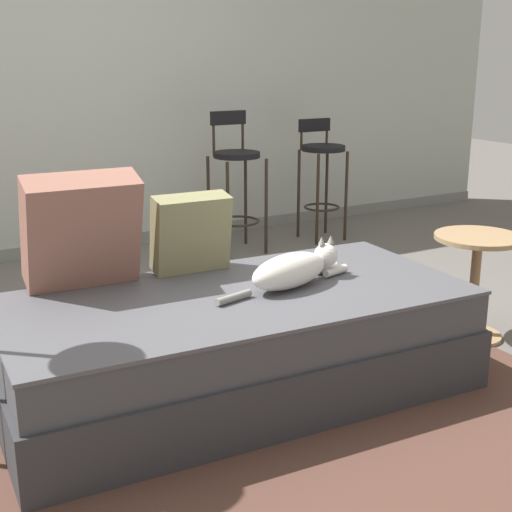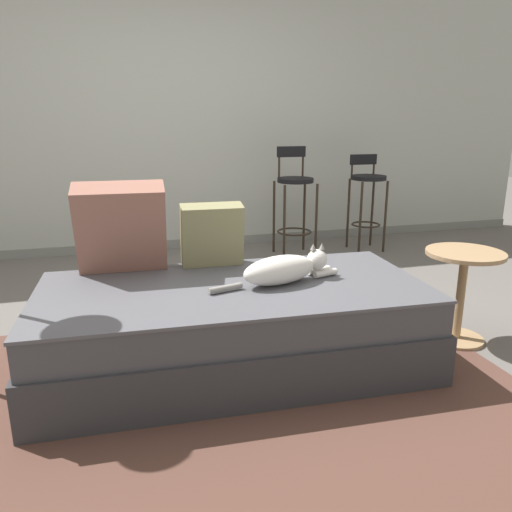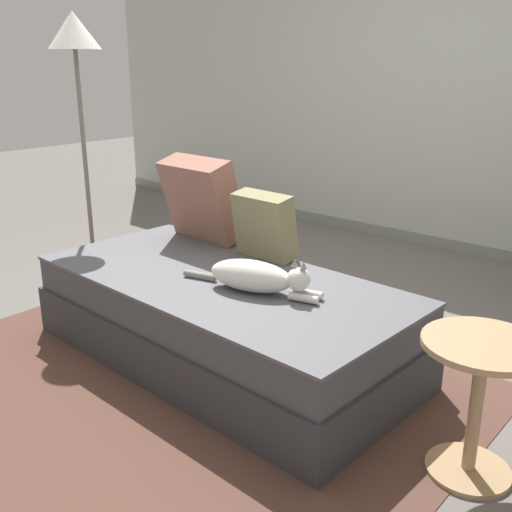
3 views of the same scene
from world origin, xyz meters
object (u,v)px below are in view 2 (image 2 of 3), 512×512
object	(u,v)px
throw_pillow_corner	(121,227)
cat	(284,269)
bar_stool_near_window	(295,195)
side_table	(462,283)
bar_stool_by_doorway	(367,191)
couch	(234,325)
throw_pillow_middle	(212,235)

from	to	relation	value
throw_pillow_corner	cat	world-z (taller)	throw_pillow_corner
bar_stool_near_window	side_table	bearing A→B (deg)	-82.40
bar_stool_by_doorway	side_table	world-z (taller)	bar_stool_by_doorway
couch	throw_pillow_middle	xyz separation A→B (m)	(-0.04, 0.38, 0.41)
throw_pillow_middle	cat	world-z (taller)	throw_pillow_middle
throw_pillow_corner	bar_stool_by_doorway	world-z (taller)	throw_pillow_corner
bar_stool_near_window	bar_stool_by_doorway	bearing A→B (deg)	-0.00
couch	side_table	world-z (taller)	side_table
cat	bar_stool_near_window	size ratio (longest dim) A/B	0.72
throw_pillow_corner	side_table	world-z (taller)	throw_pillow_corner
throw_pillow_corner	bar_stool_near_window	xyz separation A→B (m)	(1.61, 1.64, -0.13)
cat	bar_stool_by_doorway	distance (m)	2.60
couch	side_table	distance (m)	1.36
throw_pillow_corner	cat	xyz separation A→B (m)	(0.80, -0.43, -0.18)
throw_pillow_corner	throw_pillow_middle	bearing A→B (deg)	-2.28
throw_pillow_corner	couch	bearing A→B (deg)	-36.96
throw_pillow_middle	bar_stool_near_window	distance (m)	2.00
throw_pillow_corner	cat	bearing A→B (deg)	-28.34
throw_pillow_corner	bar_stool_near_window	distance (m)	2.30
couch	throw_pillow_middle	distance (m)	0.56
couch	side_table	bearing A→B (deg)	-2.28
throw_pillow_middle	cat	bearing A→B (deg)	-53.83
throw_pillow_middle	side_table	bearing A→B (deg)	-17.50
couch	cat	size ratio (longest dim) A/B	2.77
throw_pillow_corner	bar_stool_by_doorway	distance (m)	2.89
throw_pillow_middle	side_table	distance (m)	1.48
couch	cat	distance (m)	0.40
throw_pillow_middle	bar_stool_by_doorway	size ratio (longest dim) A/B	0.39
couch	throw_pillow_corner	distance (m)	0.82
cat	bar_stool_by_doorway	xyz separation A→B (m)	(1.57, 2.08, 0.06)
side_table	bar_stool_near_window	bearing A→B (deg)	97.60
throw_pillow_corner	cat	distance (m)	0.93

